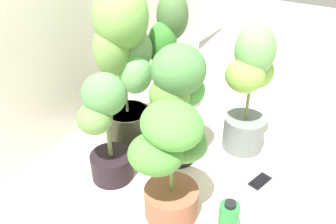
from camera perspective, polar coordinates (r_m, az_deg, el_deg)
ground_plane at (r=2.03m, az=4.44°, el=-9.33°), size 8.00×8.00×0.00m
potted_plant_center at (r=1.86m, az=1.65°, el=3.29°), size 0.40×0.32×0.71m
potted_plant_back_center at (r=1.99m, az=-7.18°, el=9.06°), size 0.39×0.38×0.98m
potted_plant_back_right at (r=2.17m, az=0.26°, el=8.24°), size 0.31×0.25×0.90m
potted_plant_front_left at (r=1.54m, az=0.37°, el=-7.38°), size 0.44×0.40×0.62m
potted_plant_front_right at (r=2.02m, az=13.25°, el=4.01°), size 0.37×0.29×0.79m
potted_plant_back_left at (r=1.80m, az=-10.30°, el=-2.49°), size 0.32×0.29×0.63m
cell_phone at (r=2.02m, az=14.91°, el=-10.88°), size 0.16×0.10×0.01m
nutrient_bottle at (r=1.68m, az=9.91°, el=-16.89°), size 0.09×0.09×0.19m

